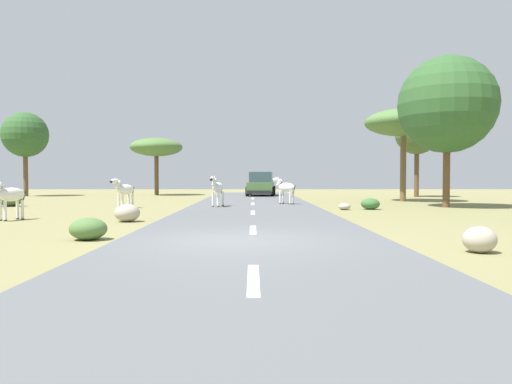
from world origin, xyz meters
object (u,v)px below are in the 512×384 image
at_px(tree_2, 156,147).
at_px(bush_0, 370,204).
at_px(bush_1, 10,200).
at_px(rock_2, 480,240).
at_px(bush_3, 88,229).
at_px(rock_1, 344,207).
at_px(car_0, 261,185).
at_px(zebra_0, 217,188).
at_px(zebra_2, 285,188).
at_px(zebra_1, 9,195).
at_px(tree_3, 447,105).
at_px(tree_6, 417,133).
at_px(rock_0, 127,213).
at_px(tree_7, 404,123).
at_px(zebra_3, 124,190).
at_px(tree_5, 25,135).

distance_m(tree_2, bush_0, 20.96).
bearing_deg(bush_1, rock_2, -41.75).
distance_m(bush_3, rock_1, 12.49).
bearing_deg(car_0, zebra_0, 84.92).
xyz_separation_m(car_0, bush_0, (4.52, -14.56, -0.60)).
bearing_deg(bush_1, zebra_2, 4.66).
distance_m(zebra_1, bush_3, 6.49).
height_order(tree_3, bush_1, tree_3).
xyz_separation_m(car_0, rock_2, (3.64, -26.52, -0.60)).
xyz_separation_m(tree_2, tree_6, (19.07, -3.40, 0.81)).
xyz_separation_m(bush_0, bush_1, (-16.83, 2.28, 0.08)).
xyz_separation_m(tree_6, rock_0, (-15.59, -18.68, -4.23)).
height_order(tree_3, rock_0, tree_3).
relative_size(tree_3, bush_0, 8.58).
bearing_deg(bush_0, rock_0, -148.04).
bearing_deg(tree_7, zebra_1, -144.10).
height_order(tree_3, bush_3, tree_3).
height_order(zebra_3, tree_7, tree_7).
xyz_separation_m(zebra_0, rock_2, (5.90, -13.22, -0.67)).
distance_m(tree_7, bush_0, 8.86).
height_order(tree_5, tree_7, tree_5).
distance_m(zebra_2, tree_3, 8.57).
height_order(car_0, tree_2, tree_2).
bearing_deg(rock_1, zebra_3, 173.68).
bearing_deg(zebra_3, tree_7, -127.61).
bearing_deg(tree_2, bush_0, -52.43).
height_order(zebra_0, bush_3, zebra_0).
distance_m(zebra_3, bush_1, 6.06).
xyz_separation_m(zebra_1, bush_0, (13.10, 5.20, -0.58)).
xyz_separation_m(zebra_0, tree_5, (-15.10, 13.32, 3.59)).
distance_m(tree_3, tree_5, 28.94).
xyz_separation_m(zebra_0, rock_0, (-2.34, -6.96, -0.63)).
bearing_deg(bush_0, tree_2, 127.57).
relative_size(zebra_2, rock_2, 2.24).
relative_size(bush_1, rock_2, 1.77).
height_order(bush_0, rock_1, bush_0).
xyz_separation_m(zebra_1, tree_5, (-8.78, 19.78, 3.68)).
distance_m(zebra_2, tree_2, 16.14).
xyz_separation_m(zebra_0, zebra_1, (-6.32, -6.47, -0.09)).
bearing_deg(zebra_3, zebra_2, -131.53).
xyz_separation_m(tree_5, rock_1, (20.70, -14.81, -4.36)).
distance_m(tree_3, tree_6, 11.86).
bearing_deg(bush_0, bush_3, -131.33).
height_order(tree_6, bush_3, tree_6).
xyz_separation_m(zebra_2, car_0, (-1.03, 11.20, -0.03)).
distance_m(zebra_0, rock_0, 7.37).
bearing_deg(rock_0, car_0, 77.20).
xyz_separation_m(bush_0, rock_0, (-9.13, -5.69, 0.04)).
relative_size(tree_2, rock_2, 7.15).
distance_m(tree_7, bush_1, 21.34).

